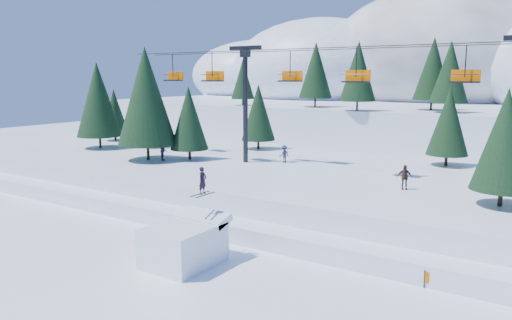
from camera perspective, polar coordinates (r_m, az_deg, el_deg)
The scene contains 10 objects.
ground at distance 26.69m, azimuth -7.28°, elevation -12.90°, with size 160.00×160.00×0.00m, color white.
mid_shelf at distance 41.03m, azimuth 9.25°, elevation -3.12°, with size 70.00×22.00×2.50m, color white.
berm at distance 32.62m, azimuth 1.94°, elevation -7.59°, with size 70.00×6.00×1.10m, color white.
mountain_ridge at distance 94.41m, azimuth 20.52°, elevation 8.64°, with size 119.00×61.07×26.46m.
jump_kicker at distance 27.85m, azimuth -8.12°, elevation -9.34°, with size 3.21×4.41×5.18m.
chairlift at distance 39.71m, azimuth 10.94°, elevation 8.17°, with size 46.00×3.21×10.28m.
conifer_stand at distance 40.53m, azimuth 9.47°, elevation 5.18°, with size 64.36×16.47×10.34m.
distant_skiers at distance 41.06m, azimuth 5.55°, elevation -0.06°, with size 31.93×7.15×1.78m.
banner_near at distance 27.18m, azimuth 12.24°, elevation -11.40°, with size 2.85×0.24×0.90m.
banner_far at distance 26.15m, azimuth 21.84°, elevation -12.75°, with size 2.79×0.69×0.90m.
Camera 1 is at (16.18, -18.64, 10.16)m, focal length 35.00 mm.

